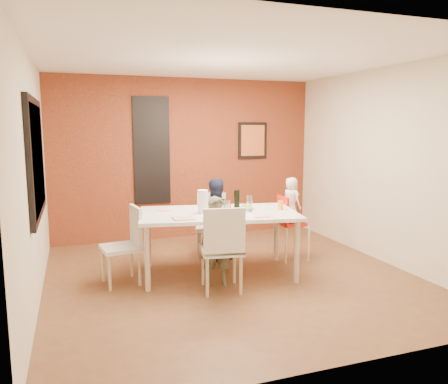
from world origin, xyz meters
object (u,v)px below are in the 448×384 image
object	(u,v)px
dining_table	(219,218)
paper_towel_roll	(203,201)
wine_bottle	(237,201)
chair_near	(223,245)
child_near	(217,241)
toddler	(291,200)
chair_left	(127,241)
chair_far	(211,221)
high_chair	(289,221)
child_far	(214,220)

from	to	relation	value
dining_table	paper_towel_roll	world-z (taller)	paper_towel_roll
dining_table	wine_bottle	distance (m)	0.32
chair_near	child_near	xyz separation A→B (m)	(0.01, 0.25, -0.02)
toddler	paper_towel_roll	distance (m)	1.42
dining_table	chair_left	distance (m)	1.17
wine_bottle	child_near	bearing A→B (deg)	-138.85
dining_table	child_near	world-z (taller)	child_near
child_near	toddler	distance (m)	1.52
wine_bottle	toddler	bearing A→B (deg)	19.35
chair_near	chair_far	distance (m)	1.51
high_chair	toddler	world-z (taller)	toddler
toddler	wine_bottle	distance (m)	1.01
toddler	paper_towel_roll	xyz separation A→B (m)	(-1.39, -0.28, 0.10)
toddler	chair_far	bearing A→B (deg)	43.54
chair_near	paper_towel_roll	xyz separation A→B (m)	(-0.05, 0.63, 0.40)
chair_left	child_near	size ratio (longest dim) A/B	0.87
toddler	wine_bottle	world-z (taller)	toddler
high_chair	child_near	distance (m)	1.46
child_near	paper_towel_roll	xyz separation A→B (m)	(-0.06, 0.38, 0.42)
high_chair	child_far	world-z (taller)	child_far
paper_towel_roll	high_chair	bearing A→B (deg)	11.69
chair_left	paper_towel_roll	world-z (taller)	paper_towel_roll
high_chair	wine_bottle	bearing A→B (deg)	109.10
chair_near	chair_far	bearing A→B (deg)	-93.12
chair_far	chair_left	size ratio (longest dim) A/B	0.98
chair_near	child_far	world-z (taller)	child_far
toddler	paper_towel_roll	world-z (taller)	toddler
wine_bottle	chair_left	bearing A→B (deg)	175.18
toddler	wine_bottle	size ratio (longest dim) A/B	2.33
wine_bottle	paper_towel_roll	bearing A→B (deg)	173.29
high_chair	toddler	xyz separation A→B (m)	(0.02, 0.00, 0.31)
chair_left	high_chair	bearing A→B (deg)	87.46
high_chair	child_near	world-z (taller)	child_near
chair_near	paper_towel_roll	bearing A→B (deg)	-76.36
child_near	paper_towel_roll	size ratio (longest dim) A/B	3.72
chair_near	chair_left	distance (m)	1.21
chair_near	wine_bottle	world-z (taller)	wine_bottle
chair_left	paper_towel_roll	distance (m)	1.04
chair_left	wine_bottle	xyz separation A→B (m)	(1.38, -0.12, 0.43)
chair_far	wine_bottle	xyz separation A→B (m)	(0.06, -0.90, 0.44)
chair_near	child_near	world-z (taller)	child_near
child_near	child_far	xyz separation A→B (m)	(0.28, 0.99, 0.05)
chair_left	high_chair	xyz separation A→B (m)	(2.30, 0.22, 0.03)
chair_far	wine_bottle	bearing A→B (deg)	-65.94
toddler	paper_towel_roll	bearing A→B (deg)	84.09
child_far	chair_near	bearing A→B (deg)	66.88
paper_towel_roll	child_far	bearing A→B (deg)	60.40
dining_table	child_near	distance (m)	0.45
chair_far	child_far	xyz separation A→B (m)	(-0.03, -0.24, 0.07)
chair_far	paper_towel_roll	world-z (taller)	paper_towel_roll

